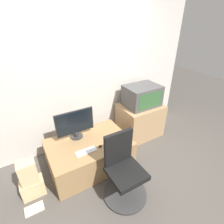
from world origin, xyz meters
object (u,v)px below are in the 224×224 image
object	(u,v)px
office_chair	(124,173)
main_monitor	(75,124)
keyboard	(86,151)
book	(34,209)
mouse	(100,146)
cardboard_box_lower	(33,188)
crt_tv	(142,96)

from	to	relation	value
office_chair	main_monitor	bearing A→B (deg)	107.82
keyboard	book	bearing A→B (deg)	-168.21
office_chair	mouse	bearing A→B (deg)	98.96
main_monitor	office_chair	size ratio (longest dim) A/B	0.65
main_monitor	cardboard_box_lower	distance (m)	1.04
mouse	office_chair	size ratio (longest dim) A/B	0.06
main_monitor	office_chair	distance (m)	1.03
mouse	office_chair	bearing A→B (deg)	-81.04
cardboard_box_lower	mouse	bearing A→B (deg)	-3.96
book	crt_tv	bearing A→B (deg)	16.59
cardboard_box_lower	book	size ratio (longest dim) A/B	1.30
keyboard	crt_tv	bearing A→B (deg)	19.37
keyboard	mouse	world-z (taller)	mouse
mouse	crt_tv	world-z (taller)	crt_tv
office_chair	cardboard_box_lower	bearing A→B (deg)	151.69
main_monitor	office_chair	xyz separation A→B (m)	(0.30, -0.93, -0.35)
main_monitor	crt_tv	world-z (taller)	crt_tv
keyboard	cardboard_box_lower	size ratio (longest dim) A/B	1.01
keyboard	office_chair	distance (m)	0.62
mouse	book	world-z (taller)	mouse
keyboard	cardboard_box_lower	xyz separation A→B (m)	(-0.78, 0.06, -0.35)
book	office_chair	bearing A→B (deg)	-17.27
keyboard	book	distance (m)	0.96
office_chair	book	bearing A→B (deg)	162.73
keyboard	mouse	size ratio (longest dim) A/B	5.34
main_monitor	keyboard	distance (m)	0.47
mouse	book	xyz separation A→B (m)	(-1.05, -0.16, -0.47)
office_chair	book	xyz separation A→B (m)	(-1.13, 0.35, -0.35)
keyboard	book	xyz separation A→B (m)	(-0.82, -0.17, -0.46)
book	mouse	bearing A→B (deg)	8.88
main_monitor	office_chair	bearing A→B (deg)	-72.18
mouse	office_chair	world-z (taller)	office_chair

